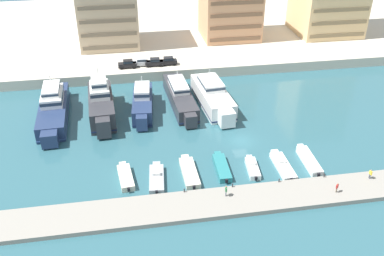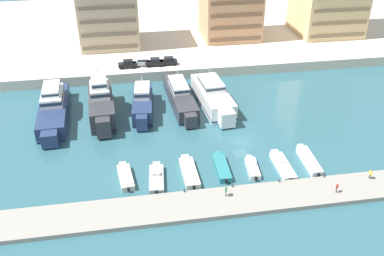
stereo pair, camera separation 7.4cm
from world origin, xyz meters
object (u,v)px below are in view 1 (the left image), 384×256
at_px(yacht_navy_far_left, 53,107).
at_px(motorboat_white_center_right, 283,165).
at_px(pedestrian_near_edge, 337,187).
at_px(car_silver_left, 141,62).
at_px(motorboat_grey_left, 157,178).
at_px(motorboat_white_center, 252,168).
at_px(pedestrian_mid_deck, 371,173).
at_px(motorboat_cream_far_left, 126,177).
at_px(pedestrian_far_side, 226,190).
at_px(car_black_mid_left, 155,62).
at_px(yacht_charcoal_left, 101,103).
at_px(motorboat_cream_mid_left, 189,172).
at_px(yacht_charcoal_center_left, 180,96).
at_px(car_black_center_left, 168,61).
at_px(motorboat_teal_center_left, 222,167).
at_px(yacht_white_center, 213,96).
at_px(yacht_navy_mid_left, 143,103).
at_px(car_black_far_left, 128,64).
at_px(motorboat_white_mid_right, 309,161).

bearing_deg(yacht_navy_far_left, motorboat_white_center_right, -31.63).
height_order(motorboat_white_center_right, pedestrian_near_edge, pedestrian_near_edge).
xyz_separation_m(motorboat_white_center_right, car_silver_left, (-19.32, 39.98, 2.87)).
relative_size(motorboat_grey_left, motorboat_white_center, 1.26).
bearing_deg(pedestrian_mid_deck, motorboat_grey_left, 169.45).
xyz_separation_m(motorboat_cream_far_left, pedestrian_far_side, (13.77, -7.04, 1.26)).
height_order(motorboat_cream_far_left, car_black_mid_left, car_black_mid_left).
bearing_deg(yacht_charcoal_left, motorboat_cream_mid_left, -57.85).
height_order(motorboat_cream_far_left, motorboat_white_center, motorboat_white_center).
relative_size(yacht_charcoal_center_left, car_black_mid_left, 4.97).
bearing_deg(car_black_center_left, motorboat_cream_mid_left, -92.11).
distance_m(motorboat_white_center, pedestrian_far_side, 8.50).
relative_size(car_silver_left, car_black_mid_left, 1.00).
xyz_separation_m(motorboat_teal_center_left, pedestrian_mid_deck, (20.92, -6.72, 1.17)).
bearing_deg(car_black_mid_left, pedestrian_mid_deck, -58.41).
xyz_separation_m(motorboat_cream_far_left, pedestrian_near_edge, (29.44, -8.85, 1.16)).
relative_size(motorboat_cream_far_left, motorboat_teal_center_left, 0.90).
bearing_deg(yacht_white_center, pedestrian_far_side, -98.26).
xyz_separation_m(yacht_charcoal_center_left, yacht_white_center, (6.33, -1.51, 0.28)).
height_order(yacht_navy_mid_left, yacht_white_center, yacht_white_center).
xyz_separation_m(yacht_white_center, motorboat_grey_left, (-13.36, -22.60, -1.58)).
xyz_separation_m(yacht_navy_mid_left, motorboat_teal_center_left, (10.76, -21.27, -1.44)).
relative_size(yacht_charcoal_center_left, motorboat_teal_center_left, 2.63).
bearing_deg(yacht_white_center, car_black_mid_left, 120.75).
distance_m(yacht_charcoal_left, motorboat_teal_center_left, 28.00).
relative_size(motorboat_white_center_right, car_black_far_left, 2.00).
height_order(motorboat_white_mid_right, car_silver_left, car_silver_left).
distance_m(yacht_charcoal_center_left, motorboat_white_center_right, 27.39).
xyz_separation_m(motorboat_grey_left, pedestrian_near_edge, (24.86, -7.97, 1.24)).
bearing_deg(pedestrian_near_edge, car_silver_left, 117.02).
height_order(yacht_charcoal_left, yacht_charcoal_center_left, yacht_charcoal_left).
bearing_deg(car_black_far_left, pedestrian_near_edge, -59.78).
bearing_deg(motorboat_cream_far_left, pedestrian_near_edge, -16.72).
xyz_separation_m(motorboat_cream_far_left, car_black_mid_left, (7.99, 38.48, 2.78)).
relative_size(yacht_navy_mid_left, yacht_charcoal_center_left, 0.77).
bearing_deg(yacht_charcoal_center_left, motorboat_white_center, -71.92).
distance_m(motorboat_cream_far_left, motorboat_white_mid_right, 28.85).
distance_m(car_black_far_left, pedestrian_near_edge, 54.67).
distance_m(yacht_charcoal_center_left, motorboat_teal_center_left, 23.45).
bearing_deg(pedestrian_near_edge, yacht_charcoal_center_left, 119.05).
distance_m(car_black_far_left, pedestrian_far_side, 46.95).
xyz_separation_m(yacht_charcoal_center_left, car_black_far_left, (-9.68, 15.13, 1.56)).
height_order(motorboat_cream_far_left, car_black_far_left, car_black_far_left).
relative_size(motorboat_white_center, pedestrian_far_side, 3.50).
relative_size(yacht_white_center, car_black_center_left, 4.75).
bearing_deg(pedestrian_mid_deck, yacht_charcoal_center_left, 128.89).
distance_m(motorboat_white_center, car_black_mid_left, 41.11).
distance_m(yacht_white_center, motorboat_white_center_right, 23.64).
xyz_separation_m(yacht_charcoal_left, yacht_white_center, (21.65, 0.81, -0.64)).
distance_m(yacht_navy_mid_left, car_black_far_left, 17.24).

